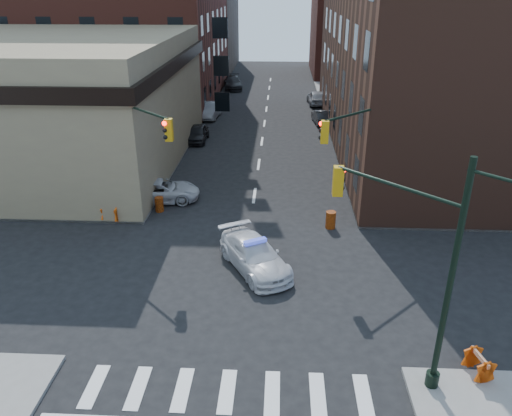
# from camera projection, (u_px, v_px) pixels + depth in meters

# --- Properties ---
(ground) EXTENTS (140.00, 140.00, 0.00)m
(ground) POSITION_uv_depth(u_px,v_px,m) (243.00, 280.00, 22.77)
(ground) COLOR black
(ground) RESTS_ON ground
(sidewalk_nw) EXTENTS (34.00, 54.50, 0.15)m
(sidewalk_nw) POSITION_uv_depth(u_px,v_px,m) (53.00, 109.00, 53.61)
(sidewalk_nw) COLOR gray
(sidewalk_nw) RESTS_ON ground
(sidewalk_ne) EXTENTS (34.00, 54.50, 0.15)m
(sidewalk_ne) POSITION_uv_depth(u_px,v_px,m) (488.00, 114.00, 51.47)
(sidewalk_ne) COLOR gray
(sidewalk_ne) RESTS_ON ground
(bank_building) EXTENTS (22.00, 22.00, 9.00)m
(bank_building) POSITION_uv_depth(u_px,v_px,m) (29.00, 101.00, 36.72)
(bank_building) COLOR #8A7C5B
(bank_building) RESTS_ON ground
(commercial_row_ne) EXTENTS (14.00, 34.00, 14.00)m
(commercial_row_ne) POSITION_uv_depth(u_px,v_px,m) (425.00, 57.00, 39.76)
(commercial_row_ne) COLOR #4B2A1E
(commercial_row_ne) RESTS_ON ground
(filler_nw) EXTENTS (20.00, 18.00, 16.00)m
(filler_nw) POSITION_uv_depth(u_px,v_px,m) (169.00, 14.00, 76.65)
(filler_nw) COLOR brown
(filler_nw) RESTS_ON ground
(filler_ne) EXTENTS (16.00, 16.00, 12.00)m
(filler_ne) POSITION_uv_depth(u_px,v_px,m) (368.00, 31.00, 72.43)
(filler_ne) COLOR #5A261C
(filler_ne) RESTS_ON ground
(signal_pole_se) EXTENTS (5.40, 5.27, 8.00)m
(signal_pole_se) POSITION_uv_depth(u_px,v_px,m) (420.00, 256.00, 15.56)
(signal_pole_se) COLOR black
(signal_pole_se) RESTS_ON sidewalk_se
(signal_pole_nw) EXTENTS (3.58, 3.67, 8.00)m
(signal_pole_nw) POSITION_uv_depth(u_px,v_px,m) (138.00, 152.00, 26.11)
(signal_pole_nw) COLOR black
(signal_pole_nw) RESTS_ON sidewalk_nw
(signal_pole_ne) EXTENTS (3.67, 3.58, 8.00)m
(signal_pole_ne) POSITION_uv_depth(u_px,v_px,m) (363.00, 155.00, 25.58)
(signal_pole_ne) COLOR black
(signal_pole_ne) RESTS_ON sidewalk_ne
(tree_ne_near) EXTENTS (3.00, 3.00, 4.85)m
(tree_ne_near) POSITION_uv_depth(u_px,v_px,m) (347.00, 92.00, 44.65)
(tree_ne_near) COLOR black
(tree_ne_near) RESTS_ON sidewalk_ne
(tree_ne_far) EXTENTS (3.00, 3.00, 4.85)m
(tree_ne_far) POSITION_uv_depth(u_px,v_px,m) (339.00, 77.00, 51.93)
(tree_ne_far) COLOR black
(tree_ne_far) RESTS_ON sidewalk_ne
(police_car) EXTENTS (4.17, 5.31, 1.44)m
(police_car) POSITION_uv_depth(u_px,v_px,m) (255.00, 255.00, 23.42)
(police_car) COLOR silver
(police_car) RESTS_ON ground
(pickup) EXTENTS (5.14, 2.88, 1.36)m
(pickup) POSITION_uv_depth(u_px,v_px,m) (160.00, 191.00, 30.84)
(pickup) COLOR silver
(pickup) RESTS_ON ground
(parked_car_wnear) EXTENTS (1.62, 4.02, 1.37)m
(parked_car_wnear) POSITION_uv_depth(u_px,v_px,m) (198.00, 133.00, 42.57)
(parked_car_wnear) COLOR black
(parked_car_wnear) RESTS_ON ground
(parked_car_wfar) EXTENTS (2.00, 4.69, 1.50)m
(parked_car_wfar) POSITION_uv_depth(u_px,v_px,m) (210.00, 110.00, 50.01)
(parked_car_wfar) COLOR gray
(parked_car_wfar) RESTS_ON ground
(parked_car_wdeep) EXTENTS (2.88, 5.61, 1.56)m
(parked_car_wdeep) POSITION_uv_depth(u_px,v_px,m) (233.00, 83.00, 63.73)
(parked_car_wdeep) COLOR black
(parked_car_wdeep) RESTS_ON ground
(parked_car_enear) EXTENTS (1.87, 4.15, 1.32)m
(parked_car_enear) POSITION_uv_depth(u_px,v_px,m) (322.00, 117.00, 47.93)
(parked_car_enear) COLOR black
(parked_car_enear) RESTS_ON ground
(parked_car_efar) EXTENTS (2.14, 4.70, 1.57)m
(parked_car_efar) POSITION_uv_depth(u_px,v_px,m) (317.00, 97.00, 55.46)
(parked_car_efar) COLOR #92949A
(parked_car_efar) RESTS_ON ground
(pedestrian_a) EXTENTS (0.62, 0.44, 1.63)m
(pedestrian_a) POSITION_uv_depth(u_px,v_px,m) (132.00, 192.00, 29.82)
(pedestrian_a) COLOR black
(pedestrian_a) RESTS_ON sidewalk_nw
(pedestrian_b) EXTENTS (0.94, 0.78, 1.76)m
(pedestrian_b) POSITION_uv_depth(u_px,v_px,m) (83.00, 196.00, 29.20)
(pedestrian_b) COLOR black
(pedestrian_b) RESTS_ON sidewalk_nw
(pedestrian_c) EXTENTS (1.18, 1.14, 1.98)m
(pedestrian_c) POSITION_uv_depth(u_px,v_px,m) (63.00, 196.00, 28.90)
(pedestrian_c) COLOR #1D222B
(pedestrian_c) RESTS_ON sidewalk_nw
(barrel_road) EXTENTS (0.65, 0.65, 0.97)m
(barrel_road) POSITION_uv_depth(u_px,v_px,m) (331.00, 220.00, 27.48)
(barrel_road) COLOR #EA3F0B
(barrel_road) RESTS_ON ground
(barrel_bank) EXTENTS (0.56, 0.56, 0.89)m
(barrel_bank) POSITION_uv_depth(u_px,v_px,m) (159.00, 204.00, 29.50)
(barrel_bank) COLOR red
(barrel_bank) RESTS_ON ground
(barricade_se_a) EXTENTS (0.75, 1.16, 0.80)m
(barricade_se_a) POSITION_uv_depth(u_px,v_px,m) (479.00, 365.00, 16.96)
(barricade_se_a) COLOR #CF5A09
(barricade_se_a) RESTS_ON sidewalk_se
(barricade_nw_a) EXTENTS (1.20, 0.76, 0.83)m
(barricade_nw_a) POSITION_uv_depth(u_px,v_px,m) (111.00, 213.00, 28.09)
(barricade_nw_a) COLOR red
(barricade_nw_a) RESTS_ON sidewalk_nw
(barricade_nw_b) EXTENTS (1.21, 0.67, 0.88)m
(barricade_nw_b) POSITION_uv_depth(u_px,v_px,m) (78.00, 202.00, 29.41)
(barricade_nw_b) COLOR orange
(barricade_nw_b) RESTS_ON sidewalk_nw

